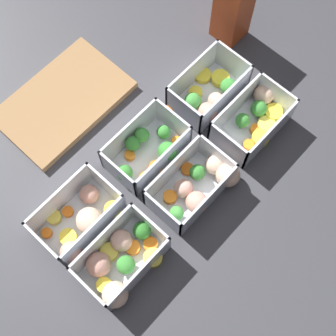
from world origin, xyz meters
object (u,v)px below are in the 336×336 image
object	(u,v)px
container_far_right	(209,94)
juice_carton	(234,5)
container_near_right	(256,117)
container_far_center	(148,150)
container_near_left	(120,261)
container_near_center	(199,184)
container_far_left	(81,220)

from	to	relation	value
container_far_right	juice_carton	xyz separation A→B (m)	(0.17, 0.08, 0.07)
container_far_right	juice_carton	world-z (taller)	juice_carton
container_near_right	container_far_center	distance (m)	0.24
container_far_right	container_far_center	bearing A→B (deg)	178.64
container_near_left	juice_carton	distance (m)	0.59
container_near_right	juice_carton	xyz separation A→B (m)	(0.14, 0.19, 0.07)
juice_carton	container_near_right	bearing A→B (deg)	-126.80
container_near_right	container_far_center	size ratio (longest dim) A/B	1.08
container_near_center	container_far_right	xyz separation A→B (m)	(0.17, 0.12, -0.00)
container_far_left	container_far_right	bearing A→B (deg)	0.21
container_far_left	container_near_right	bearing A→B (deg)	-15.01
juice_carton	container_near_left	bearing A→B (deg)	-160.64
container_near_right	container_far_left	bearing A→B (deg)	164.99
container_near_center	container_far_left	world-z (taller)	same
container_near_left	container_near_center	bearing A→B (deg)	-2.34
container_far_left	container_near_center	bearing A→B (deg)	-29.83
container_far_center	container_far_left	bearing A→B (deg)	-178.28
container_far_center	juice_carton	distance (m)	0.37
container_near_right	container_far_right	distance (m)	0.11
container_far_right	container_near_left	bearing A→B (deg)	-163.64
container_near_left	container_near_right	world-z (taller)	same
container_near_left	container_far_left	world-z (taller)	same
container_near_center	container_near_right	size ratio (longest dim) A/B	1.04
container_near_left	container_near_right	xyz separation A→B (m)	(0.41, 0.00, -0.00)
container_near_left	container_far_center	bearing A→B (deg)	30.45
container_far_center	container_far_right	distance (m)	0.19
container_near_right	container_far_left	world-z (taller)	same
container_near_left	container_near_right	bearing A→B (deg)	0.46
container_far_center	container_far_right	size ratio (longest dim) A/B	0.98
container_near_center	juice_carton	size ratio (longest dim) A/B	0.93
container_near_left	container_far_center	distance (m)	0.23
container_far_center	juice_carton	size ratio (longest dim) A/B	0.82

